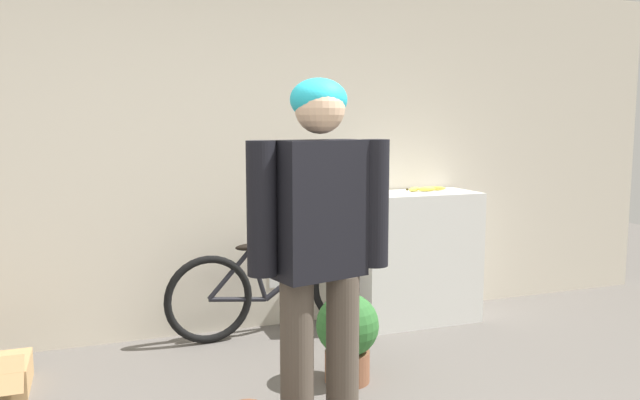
% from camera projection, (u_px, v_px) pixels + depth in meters
% --- Properties ---
extents(wall_back, '(8.00, 0.07, 2.60)m').
position_uv_depth(wall_back, '(197.00, 154.00, 4.41)').
color(wall_back, beige).
rests_on(wall_back, ground_plane).
extents(side_shelf, '(0.94, 0.47, 1.00)m').
position_uv_depth(side_shelf, '(415.00, 257.00, 4.79)').
color(side_shelf, white).
rests_on(side_shelf, ground_plane).
extents(person, '(0.67, 0.29, 1.72)m').
position_uv_depth(person, '(320.00, 239.00, 2.81)').
color(person, '#4C4238').
rests_on(person, ground_plane).
extents(bicycle, '(1.70, 0.46, 0.69)m').
position_uv_depth(bicycle, '(282.00, 288.00, 4.52)').
color(bicycle, black).
rests_on(bicycle, ground_plane).
extents(banana, '(0.34, 0.09, 0.04)m').
position_uv_depth(banana, '(425.00, 189.00, 4.80)').
color(banana, '#EAD64C').
rests_on(banana, side_shelf).
extents(potted_plant, '(0.37, 0.37, 0.53)m').
position_uv_depth(potted_plant, '(347.00, 333.00, 3.66)').
color(potted_plant, brown).
rests_on(potted_plant, ground_plane).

